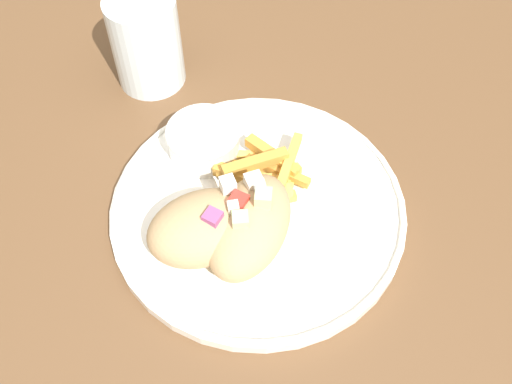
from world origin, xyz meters
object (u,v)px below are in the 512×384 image
Objects in this scene: fries_pile at (263,180)px; pita_sandwich_near at (249,225)px; pita_sandwich_far at (204,227)px; water_glass at (147,45)px; sauce_ramekin at (204,139)px; plate at (256,205)px.

pita_sandwich_near is at bearing -160.84° from fries_pile.
water_glass is (0.18, 0.20, 0.01)m from pita_sandwich_far.
water_glass reaches higher than fries_pile.
sauce_ramekin is (0.10, 0.07, -0.01)m from pita_sandwich_far.
pita_sandwich_near is 0.05m from pita_sandwich_far.
plate is at bearing -167.94° from fries_pile.
plate is at bearing -115.81° from water_glass.
plate is 3.81× the size of sauce_ramekin.
pita_sandwich_far is at bearing -130.95° from water_glass.
plate is 0.06m from pita_sandwich_near.
water_glass is at bearing 68.83° from fries_pile.
pita_sandwich_far is (-0.07, 0.02, 0.03)m from plate.
pita_sandwich_far is 0.10m from fries_pile.
sauce_ramekin is at bearing -119.66° from water_glass.
pita_sandwich_near is 1.19× the size of water_glass.
water_glass is at bearing 85.23° from pita_sandwich_far.
pita_sandwich_near reaches higher than fries_pile.
pita_sandwich_near is (-0.04, -0.02, 0.03)m from plate.
pita_sandwich_far is 1.12× the size of fries_pile.
plate is 2.50× the size of fries_pile.
pita_sandwich_near is 0.07m from fries_pile.
pita_sandwich_near is at bearing -157.22° from plate.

